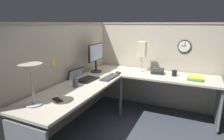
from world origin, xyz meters
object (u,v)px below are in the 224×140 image
Objects in this scene: book_stack at (196,78)px; computer_mouse at (118,72)px; pen_cup at (75,83)px; monitor at (96,55)px; coffee_mug at (174,73)px; keyboard at (110,77)px; laptop at (82,77)px; cell_phone at (57,100)px; office_phone at (158,71)px; desk_lamp_paper at (142,50)px; wall_clock at (184,46)px; desk_lamp_dome at (31,72)px.

computer_mouse is at bearing 98.65° from book_stack.
pen_cup is (-0.87, 0.27, 0.04)m from computer_mouse.
monitor is 5.21× the size of coffee_mug.
coffee_mug reaches higher than book_stack.
keyboard is at bearing 111.33° from book_stack.
computer_mouse is (0.53, -0.38, -0.01)m from laptop.
cell_phone is at bearing 173.28° from keyboard.
desk_lamp_paper reaches higher than office_phone.
pen_cup is at bearing 142.33° from office_phone.
wall_clock is (0.63, -1.38, 0.16)m from monitor.
keyboard is at bearing 131.95° from office_phone.
cell_phone is 0.27× the size of desk_lamp_paper.
office_phone is 0.99× the size of wall_clock.
pen_cup is 0.83× the size of office_phone.
book_stack is at bearing -98.85° from office_phone.
pen_cup is 0.82× the size of wall_clock.
desk_lamp_dome is at bearing 170.13° from cell_phone.
keyboard is 1.44× the size of book_stack.
wall_clock reaches higher than desk_lamp_dome.
desk_lamp_dome is 0.84× the size of desk_lamp_paper.
laptop is at bearing 144.02° from computer_mouse.
laptop is 1.06m from desk_lamp_dome.
cell_phone is 1.90m from coffee_mug.
computer_mouse is 0.92m from coffee_mug.
desk_lamp_paper is at bearing 84.04° from office_phone.
keyboard is 1.32m from book_stack.
office_phone reaches higher than cell_phone.
monitor reaches higher than book_stack.
office_phone is 0.60m from book_stack.
book_stack is (-0.09, -0.59, -0.02)m from office_phone.
laptop is at bearing 114.09° from book_stack.
office_phone is (0.57, -0.64, 0.03)m from keyboard.
desk_lamp_dome is 1.95m from desk_lamp_paper.
wall_clock reaches higher than coffee_mug.
wall_clock is at bearing -51.33° from laptop.
laptop reaches higher than keyboard.
office_phone is 0.46m from desk_lamp_paper.
computer_mouse is 0.23× the size of desk_lamp_dome.
book_stack reaches higher than computer_mouse.
monitor reaches higher than pen_cup.
laptop is at bearing 18.90° from pen_cup.
coffee_mug is at bearing -59.12° from laptop.
computer_mouse is (0.30, -0.02, 0.01)m from keyboard.
laptop is 1.37× the size of book_stack.
monitor reaches higher than laptop.
laptop is at bearing 139.87° from desk_lamp_paper.
coffee_mug is at bearing -46.38° from pen_cup.
office_phone is (0.81, -1.00, 0.01)m from laptop.
desk_lamp_paper is 2.41× the size of wall_clock.
desk_lamp_dome is 3.09× the size of cell_phone.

